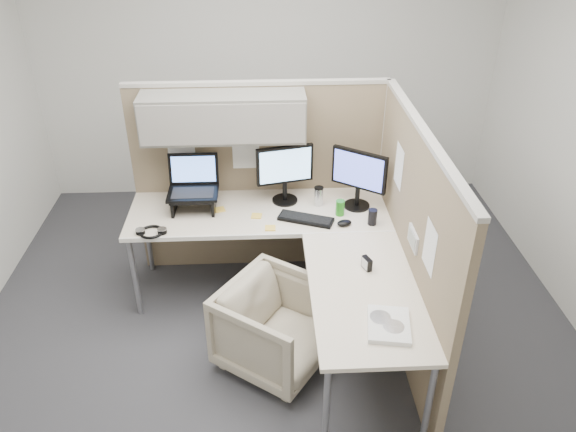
{
  "coord_description": "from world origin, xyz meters",
  "views": [
    {
      "loc": [
        -0.07,
        -3.16,
        2.92
      ],
      "look_at": [
        0.1,
        0.25,
        0.85
      ],
      "focal_mm": 35.0,
      "sensor_mm": 36.0,
      "label": 1
    }
  ],
  "objects_px": {
    "desk": "(292,245)",
    "office_chair": "(276,323)",
    "monitor_left": "(285,170)",
    "keyboard": "(306,219)"
  },
  "relations": [
    {
      "from": "desk",
      "to": "keyboard",
      "type": "relative_size",
      "value": 4.9
    },
    {
      "from": "monitor_left",
      "to": "keyboard",
      "type": "bearing_deg",
      "value": -77.86
    },
    {
      "from": "desk",
      "to": "office_chair",
      "type": "relative_size",
      "value": 2.93
    },
    {
      "from": "desk",
      "to": "monitor_left",
      "type": "height_order",
      "value": "monitor_left"
    },
    {
      "from": "desk",
      "to": "keyboard",
      "type": "distance_m",
      "value": 0.28
    },
    {
      "from": "office_chair",
      "to": "keyboard",
      "type": "bearing_deg",
      "value": 15.68
    },
    {
      "from": "desk",
      "to": "monitor_left",
      "type": "xyz_separation_m",
      "value": [
        -0.03,
        0.55,
        0.32
      ]
    },
    {
      "from": "desk",
      "to": "office_chair",
      "type": "xyz_separation_m",
      "value": [
        -0.13,
        -0.43,
        -0.35
      ]
    },
    {
      "from": "office_chair",
      "to": "monitor_left",
      "type": "distance_m",
      "value": 1.19
    },
    {
      "from": "desk",
      "to": "office_chair",
      "type": "height_order",
      "value": "desk"
    }
  ]
}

